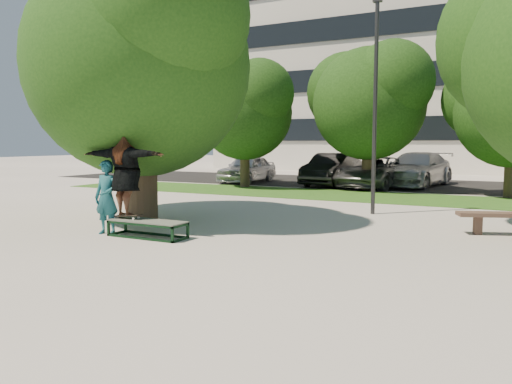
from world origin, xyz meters
The scene contains 16 objects.
ground centered at (0.00, 0.00, 0.00)m, with size 120.00×120.00×0.00m, color gray.
grass_strip centered at (1.00, 9.50, 0.01)m, with size 30.00×4.00×0.02m, color #1F4E16.
asphalt_strip centered at (0.00, 16.00, 0.01)m, with size 40.00×8.00×0.01m, color black.
tree_left centered at (-4.29, 1.09, 4.42)m, with size 6.96×5.95×7.12m.
bg_tree_left centered at (-6.57, 11.07, 3.73)m, with size 5.28×4.51×5.77m.
bg_tree_mid centered at (-1.08, 12.08, 4.02)m, with size 5.76×4.92×6.24m.
bg_tree_right centered at (4.43, 11.57, 3.49)m, with size 5.04×4.31×5.43m.
lamppost centered at (1.00, 5.00, 3.15)m, with size 0.25×0.15×6.11m.
office_building centered at (-2.00, 31.98, 8.00)m, with size 30.00×14.12×16.00m.
grind_box centered at (-2.50, -0.85, 0.19)m, with size 1.80×0.60×0.38m.
skater_rig centered at (-3.09, -0.85, 1.33)m, with size 2.18×0.69×1.83m.
bystander centered at (-3.56, -0.96, 0.84)m, with size 0.61×0.40×1.68m, color #18545E.
car_silver_a centered at (-7.71, 13.50, 0.71)m, with size 1.68×4.17×1.42m, color silver.
car_dark centered at (-3.18, 13.74, 0.78)m, with size 1.65×4.74×1.56m, color black.
car_grey centered at (-1.03, 13.50, 0.71)m, with size 2.37×5.14×1.43m, color #5C5C61.
car_silver_b centered at (0.50, 15.22, 0.81)m, with size 2.26×5.55×1.61m, color #ACACB1.
Camera 1 is at (4.56, -9.37, 2.08)m, focal length 35.00 mm.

